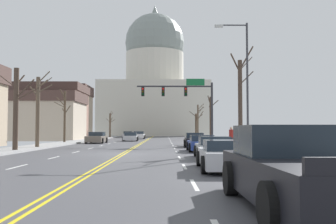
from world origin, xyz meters
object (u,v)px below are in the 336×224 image
object	(u,v)px
sedan_near_01	(202,144)
sedan_near_03	(226,155)
sedan_oncoming_01	(131,137)
pedestrian_01	(231,136)
street_lamp_right	(243,76)
sedan_oncoming_03	(128,135)
signal_gantry	(185,97)
sedan_oncoming_00	(97,138)
sedan_near_00	(195,140)
sedan_near_02	(214,148)
pickup_truck_near_04	(294,171)
bicycle_parked	(239,146)
pedestrian_00	(242,138)
sedan_oncoming_02	(139,135)

from	to	relation	value
sedan_near_01	sedan_near_03	xyz separation A→B (m)	(-0.32, -12.58, 0.01)
sedan_oncoming_01	pedestrian_01	size ratio (longest dim) A/B	2.71
street_lamp_right	sedan_oncoming_03	world-z (taller)	street_lamp_right
signal_gantry	sedan_oncoming_00	size ratio (longest dim) A/B	1.78
sedan_near_00	sedan_near_02	distance (m)	13.84
street_lamp_right	pickup_truck_near_04	size ratio (longest dim) A/B	1.50
signal_gantry	street_lamp_right	size ratio (longest dim) A/B	0.92
pickup_truck_near_04	sedan_oncoming_01	distance (m)	45.20
pedestrian_01	bicycle_parked	xyz separation A→B (m)	(-0.20, -4.20, -0.57)
sedan_near_00	pedestrian_00	xyz separation A→B (m)	(2.25, -10.07, 0.44)
sedan_near_03	sedan_oncoming_01	xyz separation A→B (m)	(-7.06, 37.41, 0.00)
sedan_near_02	sedan_oncoming_02	bearing A→B (deg)	99.18
pedestrian_01	sedan_oncoming_02	bearing A→B (deg)	105.52
sedan_oncoming_00	pedestrian_00	distance (m)	23.42
street_lamp_right	pedestrian_00	xyz separation A→B (m)	(-0.27, -0.58, -4.13)
signal_gantry	sedan_oncoming_03	distance (m)	40.72
sedan_oncoming_03	pedestrian_00	distance (m)	55.23
sedan_near_00	pedestrian_01	bearing A→B (deg)	-62.72
sedan_near_01	sedan_oncoming_03	xyz separation A→B (m)	(-10.31, 50.84, 0.03)
sedan_near_02	pickup_truck_near_04	xyz separation A→B (m)	(-0.15, -13.07, 0.18)
signal_gantry	sedan_near_02	distance (m)	18.79
sedan_oncoming_00	pedestrian_01	bearing A→B (deg)	-47.47
sedan_near_01	bicycle_parked	xyz separation A→B (m)	(2.36, -1.92, -0.06)
sedan_oncoming_03	street_lamp_right	bearing A→B (deg)	-76.38
sedan_oncoming_01	pedestrian_00	world-z (taller)	pedestrian_00
signal_gantry	sedan_oncoming_02	distance (m)	26.55
sedan_near_01	pedestrian_00	bearing A→B (deg)	-51.83
bicycle_parked	pedestrian_00	bearing A→B (deg)	-93.22
signal_gantry	sedan_oncoming_02	world-z (taller)	signal_gantry
sedan_near_01	sedan_oncoming_02	xyz separation A→B (m)	(-7.05, 36.92, 0.06)
pedestrian_01	sedan_oncoming_01	bearing A→B (deg)	113.79
sedan_oncoming_01	sedan_near_03	bearing A→B (deg)	-79.31
street_lamp_right	sedan_oncoming_02	world-z (taller)	street_lamp_right
sedan_near_03	sedan_oncoming_01	bearing A→B (deg)	100.69
pedestrian_00	pedestrian_01	distance (m)	5.22
pedestrian_01	sedan_near_01	bearing A→B (deg)	-138.31
sedan_near_01	sedan_oncoming_02	distance (m)	37.58
bicycle_parked	sedan_oncoming_02	bearing A→B (deg)	103.63
sedan_near_03	sedan_oncoming_00	distance (m)	30.95
street_lamp_right	sedan_near_02	distance (m)	6.85
sedan_near_00	pickup_truck_near_04	world-z (taller)	pickup_truck_near_04
signal_gantry	sedan_near_03	size ratio (longest dim) A/B	1.69
sedan_near_00	sedan_near_03	size ratio (longest dim) A/B	0.94
sedan_near_00	pedestrian_01	world-z (taller)	pedestrian_01
sedan_oncoming_00	sedan_near_01	bearing A→B (deg)	-57.50
sedan_near_01	pedestrian_01	size ratio (longest dim) A/B	2.72
sedan_near_00	sedan_oncoming_02	bearing A→B (deg)	103.43
signal_gantry	sedan_near_01	xyz separation A→B (m)	(0.59, -11.54, -4.44)
signal_gantry	sedan_near_03	distance (m)	24.53
bicycle_parked	sedan_oncoming_03	bearing A→B (deg)	103.51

